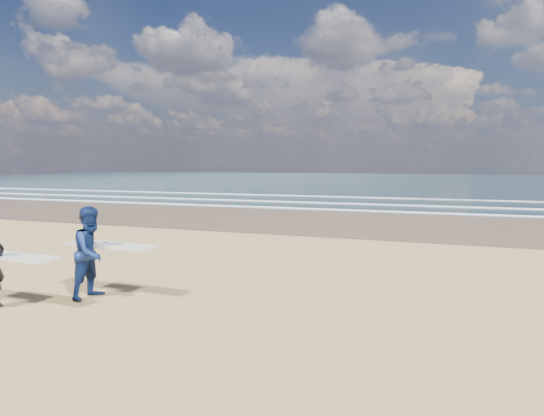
% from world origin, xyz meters
% --- Properties ---
extents(surfer_far, '(2.22, 1.19, 2.00)m').
position_xyz_m(surfer_far, '(-0.24, 2.00, 1.01)').
color(surfer_far, '#0E2051').
rests_on(surfer_far, ground).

